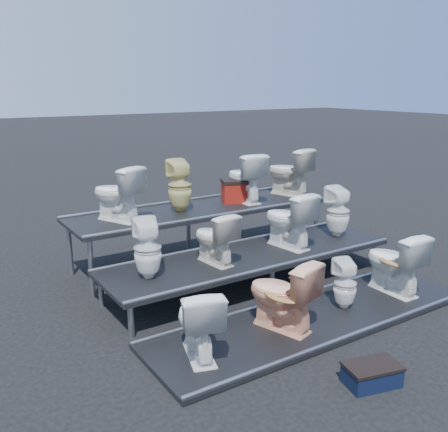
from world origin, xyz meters
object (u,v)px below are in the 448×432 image
step_stool (372,376)px  red_crate (236,192)px  toilet_3 (394,262)px  toilet_1 (282,294)px  toilet_10 (245,177)px  toilet_0 (198,321)px  toilet_4 (147,248)px  toilet_6 (288,220)px  toilet_11 (289,172)px  toilet_2 (345,284)px  toilet_9 (180,186)px  toilet_8 (117,193)px  toilet_5 (214,238)px  toilet_7 (338,211)px

step_stool → red_crate: bearing=88.2°
toilet_3 → step_stool: bearing=36.3°
toilet_1 → toilet_10: size_ratio=1.02×
toilet_0 → red_crate: bearing=-113.1°
toilet_10 → toilet_4: bearing=34.2°
toilet_1 → step_stool: size_ratio=1.66×
toilet_0 → step_stool: 1.74m
toilet_0 → toilet_1: (1.08, 0.00, 0.03)m
toilet_0 → toilet_6: toilet_6 is taller
toilet_3 → toilet_11: 2.74m
toilet_0 → toilet_1: size_ratio=0.92×
toilet_2 → toilet_11: bearing=-99.0°
toilet_6 → red_crate: (0.02, 1.36, 0.15)m
toilet_2 → toilet_3: size_ratio=0.75×
toilet_10 → toilet_9: bearing=5.2°
toilet_8 → toilet_10: size_ratio=0.97×
toilet_4 → toilet_5: size_ratio=1.08×
toilet_6 → toilet_9: 1.72m
toilet_10 → toilet_3: bearing=107.8°
toilet_1 → toilet_11: bearing=-148.3°
toilet_5 → toilet_7: 2.24m
toilet_5 → toilet_7: toilet_7 is taller
toilet_8 → red_crate: bearing=156.9°
toilet_0 → toilet_2: (2.08, 0.00, -0.07)m
toilet_2 → step_stool: bearing=70.3°
toilet_9 → step_stool: 4.03m
toilet_6 → step_stool: (-1.09, -2.55, -0.78)m
toilet_0 → toilet_11: size_ratio=0.93×
toilet_6 → toilet_3: bearing=113.2°
toilet_7 → toilet_0: bearing=27.6°
toilet_0 → toilet_10: 3.63m
toilet_1 → toilet_5: size_ratio=1.20×
toilet_2 → toilet_5: toilet_5 is taller
toilet_3 → toilet_8: 3.89m
toilet_1 → step_stool: 1.31m
toilet_7 → toilet_10: 1.61m
toilet_5 → step_stool: (0.15, -2.55, -0.71)m
toilet_0 → toilet_2: bearing=-162.6°
toilet_10 → toilet_11: (0.94, 0.00, 0.01)m
toilet_9 → step_stool: (-0.04, -3.85, -1.17)m
toilet_2 → toilet_9: bearing=-54.4°
toilet_0 → toilet_9: size_ratio=0.96×
toilet_5 → toilet_9: bearing=-104.2°
toilet_7 → red_crate: toilet_7 is taller
toilet_0 → toilet_4: toilet_4 is taller
toilet_11 → toilet_8: bearing=-14.8°
toilet_7 → red_crate: 1.68m
toilet_6 → step_stool: toilet_6 is taller
toilet_6 → toilet_11: toilet_11 is taller
toilet_0 → toilet_5: (1.00, 1.30, 0.36)m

